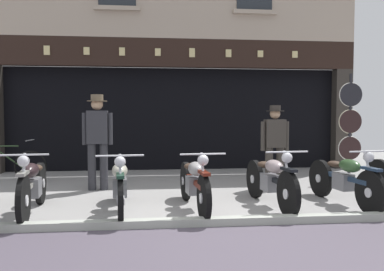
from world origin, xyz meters
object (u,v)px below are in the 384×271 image
at_px(motorcycle_center_left, 120,184).
at_px(salesman_left, 98,136).
at_px(motorcycle_center_right, 270,179).
at_px(advert_board_near, 116,103).
at_px(shopkeeper_center, 275,142).
at_px(leaning_bicycle, 4,165).
at_px(motorcycle_center, 194,182).
at_px(tyre_sign_pole, 350,122).
at_px(motorcycle_right, 344,178).
at_px(motorcycle_left, 33,184).

height_order(motorcycle_center_left, salesman_left, salesman_left).
height_order(motorcycle_center_right, advert_board_near, advert_board_near).
bearing_deg(shopkeeper_center, leaning_bicycle, -14.29).
relative_size(motorcycle_center, tyre_sign_pole, 0.88).
relative_size(motorcycle_right, leaning_bicycle, 1.10).
bearing_deg(tyre_sign_pole, motorcycle_center, -147.90).
bearing_deg(advert_board_near, shopkeeper_center, -41.31).
bearing_deg(motorcycle_left, shopkeeper_center, -164.17).
height_order(motorcycle_right, tyre_sign_pole, tyre_sign_pole).
height_order(motorcycle_left, salesman_left, salesman_left).
relative_size(motorcycle_center_left, leaning_bicycle, 1.14).
relative_size(motorcycle_right, shopkeeper_center, 1.21).
bearing_deg(motorcycle_left, tyre_sign_pole, -164.85).
height_order(shopkeeper_center, leaning_bicycle, shopkeeper_center).
xyz_separation_m(motorcycle_center_left, tyre_sign_pole, (4.71, 2.28, 0.84)).
xyz_separation_m(motorcycle_center_left, motorcycle_right, (3.46, 0.07, 0.01)).
distance_m(motorcycle_left, motorcycle_right, 4.69).
bearing_deg(shopkeeper_center, motorcycle_center_left, 27.92).
relative_size(motorcycle_center, motorcycle_right, 1.05).
relative_size(motorcycle_right, tyre_sign_pole, 0.84).
distance_m(motorcycle_left, shopkeeper_center, 4.40).
bearing_deg(motorcycle_center, advert_board_near, -76.22).
bearing_deg(shopkeeper_center, motorcycle_left, 19.94).
bearing_deg(shopkeeper_center, salesman_left, -4.00).
bearing_deg(motorcycle_center, motorcycle_right, 176.65).
xyz_separation_m(motorcycle_center_left, motorcycle_center_right, (2.28, 0.09, 0.01)).
bearing_deg(motorcycle_right, salesman_left, -30.06).
relative_size(motorcycle_center_left, motorcycle_center_right, 1.02).
bearing_deg(leaning_bicycle, shopkeeper_center, 79.62).
bearing_deg(shopkeeper_center, motorcycle_center, 40.87).
distance_m(motorcycle_center, leaning_bicycle, 4.65).
bearing_deg(tyre_sign_pole, motorcycle_right, -119.48).
bearing_deg(salesman_left, motorcycle_center, 131.86).
distance_m(motorcycle_center, motorcycle_center_right, 1.20).
distance_m(motorcycle_right, shopkeeper_center, 1.73).
bearing_deg(salesman_left, motorcycle_center_right, 148.32).
bearing_deg(motorcycle_center, salesman_left, -51.86).
bearing_deg(tyre_sign_pole, salesman_left, -174.22).
bearing_deg(motorcycle_center, motorcycle_center_left, -4.41).
relative_size(motorcycle_center, motorcycle_center_right, 1.04).
height_order(motorcycle_right, advert_board_near, advert_board_near).
bearing_deg(leaning_bicycle, motorcycle_center_right, 62.86).
height_order(motorcycle_center_left, shopkeeper_center, shopkeeper_center).
relative_size(motorcycle_left, advert_board_near, 2.00).
distance_m(motorcycle_left, motorcycle_center_left, 1.23).
relative_size(tyre_sign_pole, advert_board_near, 2.32).
bearing_deg(salesman_left, shopkeeper_center, 176.64).
distance_m(motorcycle_center_left, tyre_sign_pole, 5.30).
xyz_separation_m(motorcycle_left, advert_board_near, (0.81, 4.48, 1.29)).
xyz_separation_m(motorcycle_center_right, advert_board_near, (-2.70, 4.39, 1.29)).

